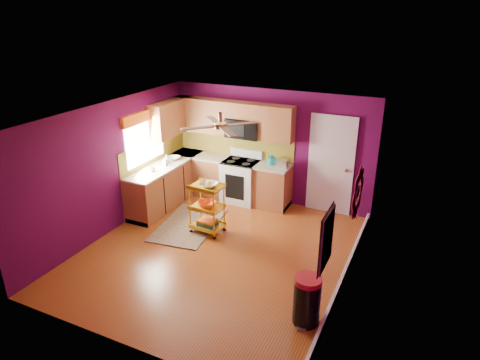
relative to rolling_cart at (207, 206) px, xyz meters
The scene contains 18 objects.
ground 0.95m from the rolling_cart, 48.34° to the right, with size 5.00×5.00×0.00m, color brown.
room_envelope 1.33m from the rolling_cart, 46.88° to the right, with size 4.54×5.04×2.52m.
lower_cabinets 1.50m from the rolling_cart, 123.90° to the left, with size 2.81×2.31×0.94m.
electric_range 1.60m from the rolling_cart, 91.34° to the left, with size 0.76×0.66×1.13m.
upper_cabinetry 2.15m from the rolling_cart, 114.56° to the left, with size 2.80×2.30×1.26m.
left_window 2.13m from the rolling_cart, 164.48° to the left, with size 0.08×1.35×1.08m.
panel_door 2.70m from the rolling_cart, 45.42° to the left, with size 0.95×0.11×2.15m.
right_wall_art 3.02m from the rolling_cart, 18.47° to the right, with size 0.04×2.74×1.04m.
ceiling_fan 1.85m from the rolling_cart, 36.28° to the right, with size 1.01×1.01×0.26m.
shag_rug 0.73m from the rolling_cart, behind, with size 1.05×1.71×0.02m, color black.
rolling_cart is the anchor object (origin of this frame).
trash_can 2.98m from the rolling_cart, 33.66° to the right, with size 0.43×0.45×0.72m.
teal_kettle 1.87m from the rolling_cart, 69.61° to the left, with size 0.18×0.18×0.21m.
toaster 1.91m from the rolling_cart, 60.53° to the left, with size 0.22×0.15×0.18m, color beige.
soap_bottle_a 1.60m from the rolling_cart, 154.31° to the left, with size 0.08×0.09×0.19m, color #EA3F72.
soap_bottle_b 1.74m from the rolling_cart, 150.28° to the left, with size 0.14×0.14×0.18m, color white.
counter_dish 1.83m from the rolling_cart, 143.16° to the left, with size 0.27×0.27×0.07m, color white.
counter_cup 1.51m from the rolling_cart, 169.37° to the left, with size 0.12×0.12×0.09m, color white.
Camera 1 is at (3.17, -5.79, 4.10)m, focal length 32.00 mm.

